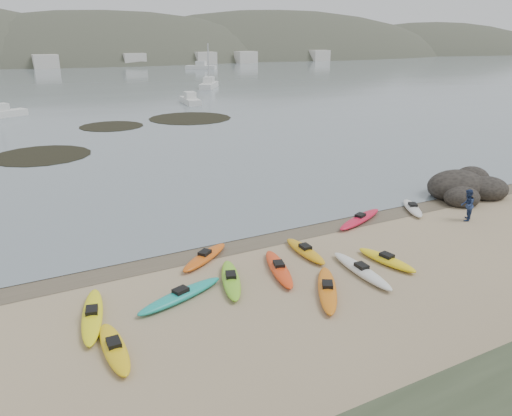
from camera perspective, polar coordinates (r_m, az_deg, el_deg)
ground at (r=24.56m, az=0.00°, el=-3.31°), size 600.00×600.00×0.00m
wet_sand at (r=24.32m, az=0.33°, el=-3.54°), size 60.00×60.00×0.00m
kayaks at (r=21.14m, az=3.00°, el=-6.71°), size 20.01×8.78×0.34m
person_east at (r=28.70m, az=23.00°, el=0.31°), size 1.06×1.00×1.72m
rock_cluster at (r=33.41m, az=22.83°, el=1.77°), size 5.46×4.04×1.94m
kelp_mats at (r=54.61m, az=-13.52°, el=8.76°), size 26.58×21.28×0.04m
moored_boats at (r=108.09m, az=-16.82°, el=13.67°), size 92.74×78.05×1.23m
far_hills at (r=221.22m, az=-15.24°, el=11.92°), size 550.00×135.00×80.00m
far_town at (r=166.02m, az=-23.22°, el=15.12°), size 199.00×5.00×4.00m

